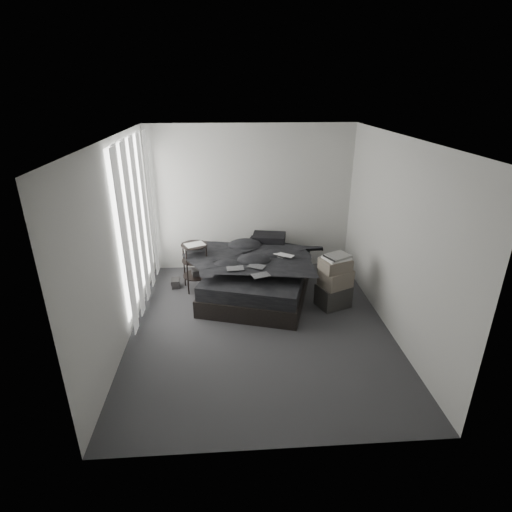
{
  "coord_description": "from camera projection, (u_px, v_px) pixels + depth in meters",
  "views": [
    {
      "loc": [
        -0.39,
        -4.83,
        3.16
      ],
      "look_at": [
        0.0,
        0.8,
        0.75
      ],
      "focal_mm": 28.0,
      "sensor_mm": 36.0,
      "label": 1
    }
  ],
  "objects": [
    {
      "name": "bed",
      "position": [
        259.0,
        285.0,
        6.58
      ],
      "size": [
        2.04,
        2.37,
        0.27
      ],
      "primitive_type": "cube",
      "rotation": [
        0.0,
        0.0,
        -0.29
      ],
      "color": "black",
      "rests_on": "floor"
    },
    {
      "name": "duvet",
      "position": [
        258.0,
        260.0,
        6.36
      ],
      "size": [
        1.92,
        2.08,
        0.23
      ],
      "primitive_type": "imported",
      "rotation": [
        0.0,
        0.0,
        -0.29
      ],
      "color": "black",
      "rests_on": "mattress"
    },
    {
      "name": "papers",
      "position": [
        195.0,
        245.0,
        6.45
      ],
      "size": [
        0.37,
        0.33,
        0.02
      ],
      "primitive_type": "cube",
      "rotation": [
        0.0,
        0.0,
        0.44
      ],
      "color": "white",
      "rests_on": "side_stand"
    },
    {
      "name": "box_lower",
      "position": [
        333.0,
        296.0,
        6.17
      ],
      "size": [
        0.57,
        0.51,
        0.34
      ],
      "primitive_type": "cube",
      "rotation": [
        0.0,
        0.0,
        0.38
      ],
      "color": "#242424",
      "rests_on": "floor"
    },
    {
      "name": "pillow_upper",
      "position": [
        269.0,
        238.0,
        7.05
      ],
      "size": [
        0.63,
        0.49,
        0.13
      ],
      "primitive_type": "cube",
      "rotation": [
        0.0,
        0.0,
        -0.19
      ],
      "color": "black",
      "rests_on": "pillow_lower"
    },
    {
      "name": "curtain_left",
      "position": [
        139.0,
        224.0,
        5.91
      ],
      "size": [
        0.06,
        2.12,
        2.48
      ],
      "primitive_type": "cube",
      "color": "white",
      "rests_on": "wall_left"
    },
    {
      "name": "art_book_snake",
      "position": [
        338.0,
        256.0,
        5.91
      ],
      "size": [
        0.43,
        0.4,
        0.03
      ],
      "primitive_type": "cube",
      "rotation": [
        0.0,
        0.0,
        0.48
      ],
      "color": "silver",
      "rests_on": "art_book_white"
    },
    {
      "name": "pillow_lower",
      "position": [
        265.0,
        244.0,
        7.13
      ],
      "size": [
        0.7,
        0.57,
        0.14
      ],
      "primitive_type": "cube",
      "rotation": [
        0.0,
        0.0,
        -0.29
      ],
      "color": "black",
      "rests_on": "mattress"
    },
    {
      "name": "wall_back",
      "position": [
        251.0,
        199.0,
        7.12
      ],
      "size": [
        3.6,
        0.01,
        2.6
      ],
      "primitive_type": "cube",
      "color": "beige",
      "rests_on": "ground"
    },
    {
      "name": "floor_books",
      "position": [
        176.0,
        283.0,
        6.79
      ],
      "size": [
        0.16,
        0.21,
        0.14
      ],
      "primitive_type": "cube",
      "rotation": [
        0.0,
        0.0,
        0.09
      ],
      "color": "black",
      "rests_on": "floor"
    },
    {
      "name": "mattress",
      "position": [
        259.0,
        271.0,
        6.49
      ],
      "size": [
        1.97,
        2.3,
        0.22
      ],
      "primitive_type": "cube",
      "rotation": [
        0.0,
        0.0,
        -0.29
      ],
      "color": "black",
      "rests_on": "bed"
    },
    {
      "name": "comic_c",
      "position": [
        261.0,
        270.0,
        5.7
      ],
      "size": [
        0.29,
        0.24,
        0.01
      ],
      "primitive_type": "cube",
      "rotation": [
        0.0,
        0.0,
        0.32
      ],
      "color": "black",
      "rests_on": "duvet"
    },
    {
      "name": "wall_right",
      "position": [
        395.0,
        238.0,
        5.3
      ],
      "size": [
        0.01,
        4.2,
        2.6
      ],
      "primitive_type": "cube",
      "color": "beige",
      "rests_on": "ground"
    },
    {
      "name": "comic_b",
      "position": [
        257.0,
        261.0,
        5.99
      ],
      "size": [
        0.3,
        0.27,
        0.01
      ],
      "primitive_type": "cube",
      "rotation": [
        0.0,
        0.0,
        -0.5
      ],
      "color": "black",
      "rests_on": "duvet"
    },
    {
      "name": "ceiling",
      "position": [
        261.0,
        138.0,
        4.68
      ],
      "size": [
        3.6,
        4.2,
        0.01
      ],
      "primitive_type": "cube",
      "color": "white",
      "rests_on": "ground"
    },
    {
      "name": "box_upper",
      "position": [
        335.0,
        265.0,
        5.96
      ],
      "size": [
        0.5,
        0.45,
        0.18
      ],
      "primitive_type": "cube",
      "rotation": [
        0.0,
        0.0,
        0.33
      ],
      "color": "#61584D",
      "rests_on": "box_mid"
    },
    {
      "name": "wall_front",
      "position": [
        280.0,
        333.0,
        3.26
      ],
      "size": [
        3.6,
        0.01,
        2.6
      ],
      "primitive_type": "cube",
      "color": "beige",
      "rests_on": "ground"
    },
    {
      "name": "floor",
      "position": [
        260.0,
        326.0,
        5.7
      ],
      "size": [
        3.6,
        4.2,
        0.01
      ],
      "primitive_type": "cube",
      "color": "#313134",
      "rests_on": "ground"
    },
    {
      "name": "art_book_white",
      "position": [
        336.0,
        258.0,
        5.92
      ],
      "size": [
        0.43,
        0.39,
        0.04
      ],
      "primitive_type": "cube",
      "rotation": [
        0.0,
        0.0,
        0.38
      ],
      "color": "silver",
      "rests_on": "box_upper"
    },
    {
      "name": "box_mid",
      "position": [
        336.0,
        278.0,
        6.05
      ],
      "size": [
        0.54,
        0.5,
        0.26
      ],
      "primitive_type": "cube",
      "rotation": [
        0.0,
        0.0,
        0.45
      ],
      "color": "#61584D",
      "rests_on": "box_lower"
    },
    {
      "name": "laptop",
      "position": [
        282.0,
        252.0,
        6.32
      ],
      "size": [
        0.38,
        0.35,
        0.03
      ],
      "primitive_type": "imported",
      "rotation": [
        0.0,
        0.0,
        -0.6
      ],
      "color": "silver",
      "rests_on": "duvet"
    },
    {
      "name": "comic_a",
      "position": [
        235.0,
        264.0,
        5.92
      ],
      "size": [
        0.27,
        0.19,
        0.01
      ],
      "primitive_type": "cube",
      "rotation": [
        0.0,
        0.0,
        0.09
      ],
      "color": "black",
      "rests_on": "duvet"
    },
    {
      "name": "side_stand",
      "position": [
        196.0,
        267.0,
        6.61
      ],
      "size": [
        0.53,
        0.53,
        0.79
      ],
      "primitive_type": "cylinder",
      "rotation": [
        0.0,
        0.0,
        0.26
      ],
      "color": "black",
      "rests_on": "floor"
    },
    {
      "name": "wall_left",
      "position": [
        119.0,
        245.0,
        5.07
      ],
      "size": [
        0.01,
        4.2,
        2.6
      ],
      "primitive_type": "cube",
      "color": "beige",
      "rests_on": "ground"
    },
    {
      "name": "window_left",
      "position": [
        135.0,
        219.0,
        5.88
      ],
      "size": [
        0.02,
        2.0,
        2.3
      ],
      "primitive_type": "cube",
      "color": "white",
      "rests_on": "wall_left"
    }
  ]
}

